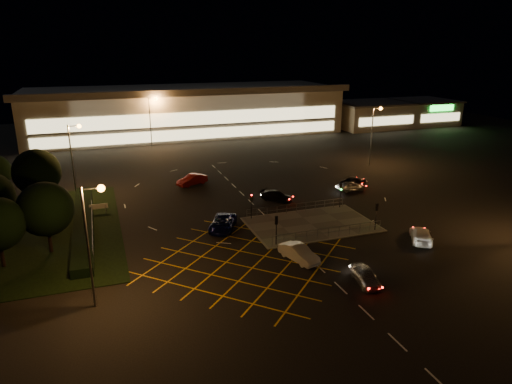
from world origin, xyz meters
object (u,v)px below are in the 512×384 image
object	(u,v)px
car_east_grey	(353,181)
car_near_silver	(366,276)
signal_ne	(341,191)
car_right_silver	(351,186)
signal_nw	(251,201)
car_left_blue	(223,223)
car_circ_red	(192,180)
signal_sw	(276,224)
car_far_dkgrey	(277,196)
signal_se	(376,211)
car_queue_white	(299,253)
car_approach_white	(421,235)

from	to	relation	value
car_east_grey	car_near_silver	bearing A→B (deg)	121.15
car_near_silver	car_east_grey	size ratio (longest dim) A/B	0.84
signal_ne	car_right_silver	distance (m)	8.06
signal_nw	car_east_grey	distance (m)	20.50
signal_nw	car_left_blue	size ratio (longest dim) A/B	0.58
signal_ne	car_circ_red	xyz separation A→B (m)	(-15.76, 16.43, -1.58)
car_left_blue	car_right_silver	world-z (taller)	car_left_blue
signal_sw	car_far_dkgrey	distance (m)	14.66
signal_ne	car_near_silver	size ratio (longest dim) A/B	0.76
signal_nw	car_circ_red	bearing A→B (deg)	102.90
signal_se	signal_nw	distance (m)	14.41
signal_sw	car_circ_red	bearing A→B (deg)	-81.24
car_queue_white	car_far_dkgrey	xyz separation A→B (m)	(4.71, 17.40, -0.12)
car_near_silver	car_east_grey	bearing A→B (deg)	70.66
car_far_dkgrey	car_queue_white	bearing A→B (deg)	-147.68
car_near_silver	car_far_dkgrey	world-z (taller)	car_near_silver
signal_sw	signal_nw	xyz separation A→B (m)	(0.00, 7.99, 0.00)
signal_ne	car_left_blue	size ratio (longest dim) A/B	0.58
signal_sw	car_near_silver	world-z (taller)	signal_sw
signal_sw	car_far_dkgrey	size ratio (longest dim) A/B	0.70
car_approach_white	car_circ_red	bearing A→B (deg)	-24.68
car_far_dkgrey	car_circ_red	world-z (taller)	car_circ_red
car_far_dkgrey	car_right_silver	world-z (taller)	car_right_silver
signal_sw	signal_se	xyz separation A→B (m)	(12.00, 0.00, 0.00)
car_queue_white	car_near_silver	bearing A→B (deg)	-75.11
signal_ne	car_far_dkgrey	bearing A→B (deg)	139.80
car_right_silver	car_approach_white	size ratio (longest dim) A/B	0.82
signal_sw	car_far_dkgrey	bearing A→B (deg)	-112.25
car_right_silver	signal_sw	bearing A→B (deg)	131.12
signal_ne	car_queue_white	size ratio (longest dim) A/B	0.68
signal_sw	car_left_blue	size ratio (longest dim) A/B	0.58
car_left_blue	car_east_grey	distance (m)	24.90
car_right_silver	signal_nw	bearing A→B (deg)	111.16
signal_sw	car_approach_white	xyz separation A→B (m)	(14.95, -4.12, -1.65)
signal_sw	car_near_silver	size ratio (longest dim) A/B	0.76
signal_ne	car_circ_red	bearing A→B (deg)	133.81
car_near_silver	car_left_blue	size ratio (longest dim) A/B	0.76
signal_nw	car_far_dkgrey	world-z (taller)	signal_nw
car_queue_white	car_right_silver	world-z (taller)	car_queue_white
car_queue_white	car_east_grey	bearing A→B (deg)	32.01
car_east_grey	signal_ne	bearing A→B (deg)	109.88
car_left_blue	car_right_silver	distance (m)	22.64
car_queue_white	car_left_blue	size ratio (longest dim) A/B	0.85
signal_ne	car_approach_white	world-z (taller)	signal_ne
signal_se	car_east_grey	world-z (taller)	signal_se
signal_se	car_approach_white	bearing A→B (deg)	125.64
signal_sw	signal_nw	world-z (taller)	same
car_near_silver	signal_nw	bearing A→B (deg)	113.38
signal_nw	car_approach_white	size ratio (longest dim) A/B	0.64
signal_nw	car_queue_white	xyz separation A→B (m)	(0.80, -11.92, -1.60)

